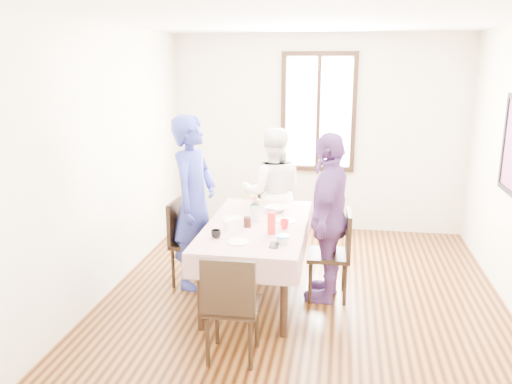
# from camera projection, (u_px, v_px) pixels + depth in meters

# --- Properties ---
(ground) EXTENTS (4.50, 4.50, 0.00)m
(ground) POSITION_uv_depth(u_px,v_px,m) (303.00, 294.00, 5.37)
(ground) COLOR black
(ground) RESTS_ON ground
(back_wall) EXTENTS (4.00, 0.00, 4.00)m
(back_wall) POSITION_uv_depth(u_px,v_px,m) (318.00, 134.00, 7.18)
(back_wall) COLOR beige
(back_wall) RESTS_ON ground
(window_frame) EXTENTS (1.02, 0.06, 1.62)m
(window_frame) POSITION_uv_depth(u_px,v_px,m) (318.00, 112.00, 7.09)
(window_frame) COLOR black
(window_frame) RESTS_ON back_wall
(window_pane) EXTENTS (0.90, 0.02, 1.50)m
(window_pane) POSITION_uv_depth(u_px,v_px,m) (318.00, 112.00, 7.10)
(window_pane) COLOR white
(window_pane) RESTS_ON back_wall
(dining_table) EXTENTS (0.86, 1.72, 0.75)m
(dining_table) POSITION_uv_depth(u_px,v_px,m) (257.00, 260.00, 5.29)
(dining_table) COLOR black
(dining_table) RESTS_ON ground
(tablecloth) EXTENTS (0.98, 1.84, 0.01)m
(tablecloth) POSITION_uv_depth(u_px,v_px,m) (257.00, 224.00, 5.19)
(tablecloth) COLOR #4E000C
(tablecloth) RESTS_ON dining_table
(chair_left) EXTENTS (0.43, 0.43, 0.91)m
(chair_left) POSITION_uv_depth(u_px,v_px,m) (193.00, 243.00, 5.53)
(chair_left) COLOR black
(chair_left) RESTS_ON ground
(chair_right) EXTENTS (0.43, 0.43, 0.91)m
(chair_right) POSITION_uv_depth(u_px,v_px,m) (328.00, 255.00, 5.20)
(chair_right) COLOR black
(chair_right) RESTS_ON ground
(chair_far) EXTENTS (0.43, 0.43, 0.91)m
(chair_far) POSITION_uv_depth(u_px,v_px,m) (272.00, 218.00, 6.39)
(chair_far) COLOR black
(chair_far) RESTS_ON ground
(chair_near) EXTENTS (0.43, 0.43, 0.91)m
(chair_near) POSITION_uv_depth(u_px,v_px,m) (233.00, 305.00, 4.14)
(chair_near) COLOR black
(chair_near) RESTS_ON ground
(person_left) EXTENTS (0.54, 0.73, 1.82)m
(person_left) POSITION_uv_depth(u_px,v_px,m) (193.00, 202.00, 5.42)
(person_left) COLOR navy
(person_left) RESTS_ON ground
(person_far) EXTENTS (0.85, 0.70, 1.58)m
(person_far) POSITION_uv_depth(u_px,v_px,m) (272.00, 192.00, 6.29)
(person_far) COLOR white
(person_far) RESTS_ON ground
(person_right) EXTENTS (0.54, 1.04, 1.69)m
(person_right) POSITION_uv_depth(u_px,v_px,m) (328.00, 217.00, 5.11)
(person_right) COLOR #5B3472
(person_right) RESTS_ON ground
(mug_black) EXTENTS (0.10, 0.10, 0.07)m
(mug_black) POSITION_uv_depth(u_px,v_px,m) (216.00, 234.00, 4.77)
(mug_black) COLOR black
(mug_black) RESTS_ON tablecloth
(mug_flag) EXTENTS (0.12, 0.12, 0.09)m
(mug_flag) POSITION_uv_depth(u_px,v_px,m) (284.00, 224.00, 5.03)
(mug_flag) COLOR red
(mug_flag) RESTS_ON tablecloth
(mug_green) EXTENTS (0.11, 0.11, 0.08)m
(mug_green) POSITION_uv_depth(u_px,v_px,m) (255.00, 208.00, 5.58)
(mug_green) COLOR #0C7226
(mug_green) RESTS_ON tablecloth
(serving_bowl) EXTENTS (0.29, 0.29, 0.05)m
(serving_bowl) POSITION_uv_depth(u_px,v_px,m) (276.00, 209.00, 5.61)
(serving_bowl) COLOR white
(serving_bowl) RESTS_ON tablecloth
(juice_carton) EXTENTS (0.07, 0.07, 0.21)m
(juice_carton) POSITION_uv_depth(u_px,v_px,m) (272.00, 223.00, 4.86)
(juice_carton) COLOR red
(juice_carton) RESTS_ON tablecloth
(butter_tub) EXTENTS (0.11, 0.11, 0.05)m
(butter_tub) POSITION_uv_depth(u_px,v_px,m) (282.00, 239.00, 4.65)
(butter_tub) COLOR white
(butter_tub) RESTS_ON tablecloth
(jam_jar) EXTENTS (0.07, 0.07, 0.10)m
(jam_jar) POSITION_uv_depth(u_px,v_px,m) (247.00, 222.00, 5.07)
(jam_jar) COLOR black
(jam_jar) RESTS_ON tablecloth
(drinking_glass) EXTENTS (0.06, 0.06, 0.09)m
(drinking_glass) POSITION_uv_depth(u_px,v_px,m) (226.00, 226.00, 4.99)
(drinking_glass) COLOR silver
(drinking_glass) RESTS_ON tablecloth
(smartphone) EXTENTS (0.08, 0.16, 0.01)m
(smartphone) POSITION_uv_depth(u_px,v_px,m) (274.00, 245.00, 4.57)
(smartphone) COLOR black
(smartphone) RESTS_ON tablecloth
(flower_vase) EXTENTS (0.08, 0.08, 0.16)m
(flower_vase) POSITION_uv_depth(u_px,v_px,m) (255.00, 214.00, 5.24)
(flower_vase) COLOR silver
(flower_vase) RESTS_ON tablecloth
(plate_left) EXTENTS (0.20, 0.20, 0.01)m
(plate_left) POSITION_uv_depth(u_px,v_px,m) (232.00, 218.00, 5.34)
(plate_left) COLOR white
(plate_left) RESTS_ON tablecloth
(plate_right) EXTENTS (0.20, 0.20, 0.01)m
(plate_right) POSITION_uv_depth(u_px,v_px,m) (286.00, 221.00, 5.26)
(plate_right) COLOR white
(plate_right) RESTS_ON tablecloth
(plate_near) EXTENTS (0.20, 0.20, 0.01)m
(plate_near) POSITION_uv_depth(u_px,v_px,m) (238.00, 242.00, 4.65)
(plate_near) COLOR white
(plate_near) RESTS_ON tablecloth
(butter_lid) EXTENTS (0.12, 0.12, 0.01)m
(butter_lid) POSITION_uv_depth(u_px,v_px,m) (282.00, 236.00, 4.64)
(butter_lid) COLOR blue
(butter_lid) RESTS_ON butter_tub
(flower_bunch) EXTENTS (0.09, 0.09, 0.10)m
(flower_bunch) POSITION_uv_depth(u_px,v_px,m) (255.00, 202.00, 5.21)
(flower_bunch) COLOR yellow
(flower_bunch) RESTS_ON flower_vase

